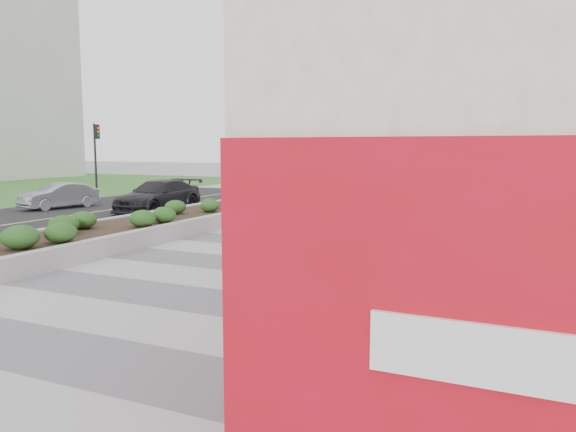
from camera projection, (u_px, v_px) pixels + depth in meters
name	position (u px, v px, depth m)	size (l,w,h in m)	color
ground	(115.00, 323.00, 9.37)	(160.00, 160.00, 0.00)	gray
walkway	(212.00, 283.00, 12.07)	(8.00, 36.00, 0.01)	#A8A8AD
building	(575.00, 105.00, 14.06)	(6.04, 24.08, 8.00)	beige
planter	(133.00, 226.00, 17.91)	(3.00, 18.00, 0.90)	#9E9EA0
traffic_signal_near	(245.00, 150.00, 27.80)	(0.33, 0.28, 4.20)	black
traffic_signal_far	(96.00, 150.00, 31.18)	(0.33, 0.28, 4.20)	black
distant_bldg_north_l	(434.00, 80.00, 59.78)	(16.00, 12.00, 20.00)	#ADAAA3
manhole_cover	(232.00, 286.00, 11.86)	(0.44, 0.44, 0.01)	#595654
skateboarder	(296.00, 234.00, 14.00)	(0.56, 0.75, 1.48)	beige
car_silver	(59.00, 196.00, 26.75)	(1.28, 3.68, 1.21)	#A0A1A7
car_dark	(158.00, 196.00, 25.47)	(1.98, 4.87, 1.41)	black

